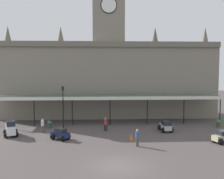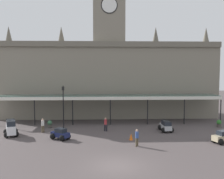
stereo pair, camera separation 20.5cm
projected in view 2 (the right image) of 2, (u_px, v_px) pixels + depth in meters
The scene contains 14 objects.
ground_plane at pixel (117, 166), 20.32m from camera, with size 140.00×140.00×0.00m, color #4E4544.
station_building at pixel (109, 74), 41.68m from camera, with size 33.14×6.59×21.18m.
entrance_canopy at pixel (110, 96), 36.41m from camera, with size 30.52×3.26×3.87m.
car_white_van at pixel (11, 129), 29.42m from camera, with size 2.15×2.58×1.77m.
car_beige_estate at pixel (223, 137), 26.54m from camera, with size 2.42×2.01×1.27m.
car_navy_sedan at pixel (60, 135), 27.94m from camera, with size 2.25×2.14×1.19m.
car_silver_estate at pixel (166, 127), 31.53m from camera, with size 1.62×2.29×1.27m.
pedestrian_beside_cars at pixel (43, 125), 30.92m from camera, with size 0.34×0.34×1.67m.
pedestrian_crossing_forecourt at pixel (106, 124), 31.58m from camera, with size 0.38×0.34×1.67m.
pedestrian_near_entrance at pixel (137, 137), 25.36m from camera, with size 0.34×0.34×1.67m.
victorian_lamppost at pixel (63, 102), 32.86m from camera, with size 0.30×0.30×5.44m.
traffic_cone at pixel (131, 137), 27.66m from camera, with size 0.40×0.40×0.69m, color orange.
planter_near_kerb at pixel (219, 123), 33.77m from camera, with size 0.60×0.60×0.96m.
planter_by_canopy at pixel (50, 124), 33.42m from camera, with size 0.60×0.60×0.96m.
Camera 2 is at (-1.20, -19.77, 7.48)m, focal length 41.96 mm.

